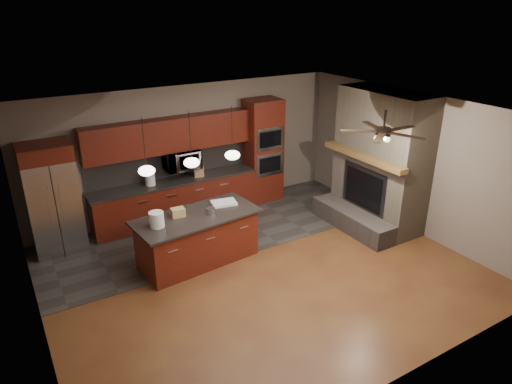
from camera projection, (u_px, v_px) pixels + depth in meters
ground at (261, 271)px, 8.02m from camera, size 7.00×7.00×0.00m
ceiling at (262, 113)px, 6.93m from camera, size 7.00×6.00×0.02m
back_wall at (189, 150)px, 9.84m from camera, size 7.00×0.02×2.80m
right_wall at (410, 162)px, 9.13m from camera, size 0.02×6.00×2.80m
left_wall at (28, 254)px, 5.81m from camera, size 0.02×6.00×2.80m
slate_tile_patch at (216, 230)px, 9.44m from camera, size 7.00×2.40×0.01m
fireplace_column at (378, 165)px, 9.27m from camera, size 1.30×2.10×2.80m
back_cabinetry at (174, 180)px, 9.61m from camera, size 3.59×0.64×2.20m
oven_tower at (263, 151)px, 10.49m from camera, size 0.80×0.63×2.38m
microwave at (182, 160)px, 9.55m from camera, size 0.73×0.41×0.50m
refrigerator at (53, 199)px, 8.32m from camera, size 0.89×0.75×2.09m
kitchen_island at (198, 238)px, 8.14m from camera, size 2.29×1.21×0.92m
white_bucket at (157, 220)px, 7.51m from camera, size 0.29×0.29×0.26m
paint_can at (211, 211)px, 8.00m from camera, size 0.18×0.18×0.11m
paint_tray at (224, 203)px, 8.40m from camera, size 0.50×0.40×0.04m
cardboard_box at (178, 212)px, 7.90m from camera, size 0.25×0.19×0.15m
counter_bucket at (150, 180)px, 9.28m from camera, size 0.20×0.20×0.23m
counter_box at (199, 171)px, 9.75m from camera, size 0.23×0.20×0.22m
pendant_left at (147, 171)px, 7.02m from camera, size 0.26×0.26×0.92m
pendant_center at (192, 162)px, 7.38m from camera, size 0.26×0.26×0.92m
pendant_right at (232, 155)px, 7.74m from camera, size 0.26×0.26×0.92m
ceiling_fan at (384, 131)px, 7.29m from camera, size 1.27×1.33×0.41m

